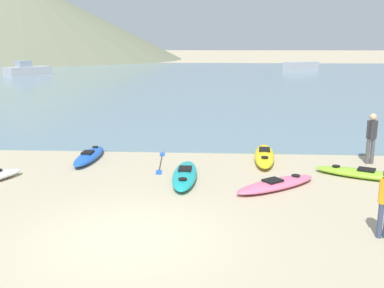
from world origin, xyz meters
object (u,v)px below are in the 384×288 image
Objects in this scene: kayak_on_sand_3 at (361,173)px; loose_paddle at (161,163)px; kayak_on_sand_0 at (89,156)px; kayak_on_sand_7 at (264,156)px; person_near_waterline at (372,135)px; kayak_on_sand_5 at (185,175)px; moored_boat_1 at (28,70)px; moored_boat_0 at (301,66)px; kayak_on_sand_2 at (276,184)px.

loose_paddle is at bearing 168.62° from kayak_on_sand_3.
loose_paddle is at bearing -4.76° from kayak_on_sand_0.
kayak_on_sand_7 is 3.68m from person_near_waterline.
person_near_waterline reaches higher than kayak_on_sand_5.
kayak_on_sand_3 is at bearing -11.38° from loose_paddle.
loose_paddle is (21.07, -38.30, -0.68)m from moored_boat_1.
kayak_on_sand_7 is at bearing -101.22° from moored_boat_0.
kayak_on_sand_2 is 4.65m from person_near_waterline.
moored_boat_1 reaches higher than kayak_on_sand_7.
kayak_on_sand_5 reaches higher than kayak_on_sand_2.
person_near_waterline is 0.32× the size of moored_boat_1.
moored_boat_0 reaches higher than kayak_on_sand_7.
kayak_on_sand_2 is 0.96× the size of kayak_on_sand_3.
kayak_on_sand_0 is at bearing 150.10° from kayak_on_sand_5.
person_near_waterline reaches higher than kayak_on_sand_0.
moored_boat_1 is (-24.74, 40.82, 0.57)m from kayak_on_sand_2.
person_near_waterline is (3.54, 2.89, 0.88)m from kayak_on_sand_2.
moored_boat_0 reaches higher than kayak_on_sand_5.
kayak_on_sand_2 is 3.10m from kayak_on_sand_7.
kayak_on_sand_5 is at bearing -137.65° from kayak_on_sand_7.
person_near_waterline is at bearing 0.87° from kayak_on_sand_0.
person_near_waterline is 47.32m from moored_boat_1.
kayak_on_sand_3 reaches higher than loose_paddle.
kayak_on_sand_7 reaches higher than loose_paddle.
kayak_on_sand_0 is 0.50× the size of moored_boat_1.
kayak_on_sand_5 is (-2.69, 0.69, 0.02)m from kayak_on_sand_2.
kayak_on_sand_2 is at bearing -100.55° from moored_boat_0.
kayak_on_sand_3 reaches higher than kayak_on_sand_2.
kayak_on_sand_0 is 1.01× the size of kayak_on_sand_2.
kayak_on_sand_3 is 3.38m from kayak_on_sand_7.
person_near_waterline is at bearing 2.88° from loose_paddle.
moored_boat_1 reaches higher than loose_paddle.
moored_boat_0 is 53.67m from loose_paddle.
kayak_on_sand_2 is 0.83× the size of kayak_on_sand_7.
moored_boat_0 is at bearing 78.78° from kayak_on_sand_7.
kayak_on_sand_0 is 54.19m from moored_boat_0.
kayak_on_sand_7 is at bearing 146.34° from kayak_on_sand_3.
kayak_on_sand_5 is at bearing -160.55° from person_near_waterline.
kayak_on_sand_7 is 1.19× the size of loose_paddle.
moored_boat_1 is at bearing 115.89° from kayak_on_sand_0.
moored_boat_1 is at bearing 126.71° from person_near_waterline.
kayak_on_sand_0 is 0.83× the size of kayak_on_sand_7.
loose_paddle is at bearing -104.90° from moored_boat_0.
kayak_on_sand_5 is (3.57, -2.05, -0.01)m from kayak_on_sand_0.
person_near_waterline is (0.77, 1.66, 0.88)m from kayak_on_sand_3.
kayak_on_sand_7 is at bearing 90.79° from kayak_on_sand_2.
moored_boat_1 is 43.72m from loose_paddle.
kayak_on_sand_5 is (-5.46, -0.54, 0.01)m from kayak_on_sand_3.
moored_boat_0 reaches higher than kayak_on_sand_3.
kayak_on_sand_7 reaches higher than kayak_on_sand_3.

